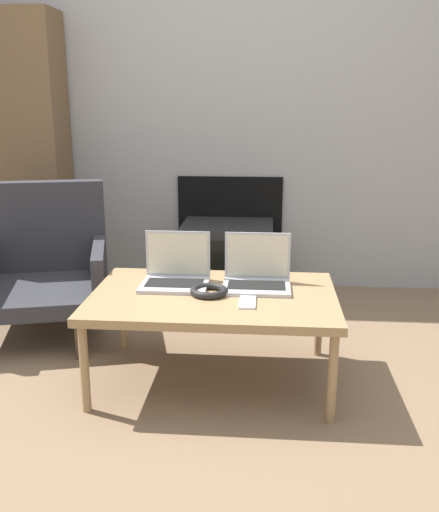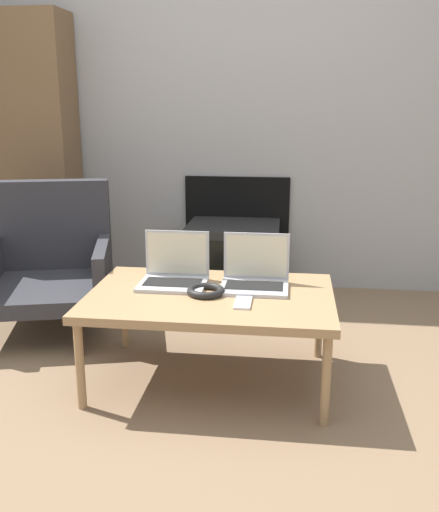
{
  "view_description": "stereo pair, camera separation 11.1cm",
  "coord_description": "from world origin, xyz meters",
  "px_view_note": "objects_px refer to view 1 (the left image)",
  "views": [
    {
      "loc": [
        0.22,
        -1.9,
        1.2
      ],
      "look_at": [
        0.0,
        0.68,
        0.49
      ],
      "focal_mm": 40.0,
      "sensor_mm": 36.0,
      "label": 1
    },
    {
      "loc": [
        0.33,
        -1.89,
        1.2
      ],
      "look_at": [
        0.0,
        0.68,
        0.49
      ],
      "focal_mm": 40.0,
      "sensor_mm": 36.0,
      "label": 2
    }
  ],
  "objects_px": {
    "laptop_right": "(257,275)",
    "headphones": "(209,291)",
    "phone": "(247,302)",
    "armchair": "(44,261)",
    "tv": "(227,261)",
    "laptop_left": "(176,273)"
  },
  "relations": [
    {
      "from": "phone",
      "to": "tv",
      "type": "bearing_deg",
      "value": 97.79
    },
    {
      "from": "armchair",
      "to": "laptop_left",
      "type": "bearing_deg",
      "value": -43.91
    },
    {
      "from": "laptop_left",
      "to": "tv",
      "type": "relative_size",
      "value": 0.52
    },
    {
      "from": "headphones",
      "to": "tv",
      "type": "distance_m",
      "value": 1.16
    },
    {
      "from": "laptop_right",
      "to": "headphones",
      "type": "relative_size",
      "value": 1.82
    },
    {
      "from": "laptop_right",
      "to": "phone",
      "type": "bearing_deg",
      "value": -97.64
    },
    {
      "from": "laptop_left",
      "to": "tv",
      "type": "bearing_deg",
      "value": 81.09
    },
    {
      "from": "laptop_right",
      "to": "armchair",
      "type": "bearing_deg",
      "value": 159.38
    },
    {
      "from": "phone",
      "to": "tv",
      "type": "xyz_separation_m",
      "value": [
        -0.17,
        1.25,
        -0.18
      ]
    },
    {
      "from": "phone",
      "to": "laptop_left",
      "type": "bearing_deg",
      "value": 144.91
    },
    {
      "from": "headphones",
      "to": "armchair",
      "type": "xyz_separation_m",
      "value": [
        -0.95,
        0.57,
        -0.05
      ]
    },
    {
      "from": "armchair",
      "to": "tv",
      "type": "bearing_deg",
      "value": 16.69
    },
    {
      "from": "laptop_left",
      "to": "phone",
      "type": "xyz_separation_m",
      "value": [
        0.33,
        -0.23,
        -0.04
      ]
    },
    {
      "from": "headphones",
      "to": "tv",
      "type": "relative_size",
      "value": 0.29
    },
    {
      "from": "tv",
      "to": "phone",
      "type": "bearing_deg",
      "value": -82.21
    },
    {
      "from": "phone",
      "to": "armchair",
      "type": "xyz_separation_m",
      "value": [
        -1.11,
        0.67,
        -0.04
      ]
    },
    {
      "from": "laptop_left",
      "to": "phone",
      "type": "height_order",
      "value": "laptop_left"
    },
    {
      "from": "laptop_right",
      "to": "armchair",
      "type": "xyz_separation_m",
      "value": [
        -1.15,
        0.44,
        -0.09
      ]
    },
    {
      "from": "headphones",
      "to": "armchair",
      "type": "distance_m",
      "value": 1.11
    },
    {
      "from": "laptop_right",
      "to": "headphones",
      "type": "height_order",
      "value": "laptop_right"
    },
    {
      "from": "headphones",
      "to": "armchair",
      "type": "height_order",
      "value": "armchair"
    },
    {
      "from": "laptop_left",
      "to": "armchair",
      "type": "xyz_separation_m",
      "value": [
        -0.78,
        0.44,
        -0.09
      ]
    }
  ]
}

